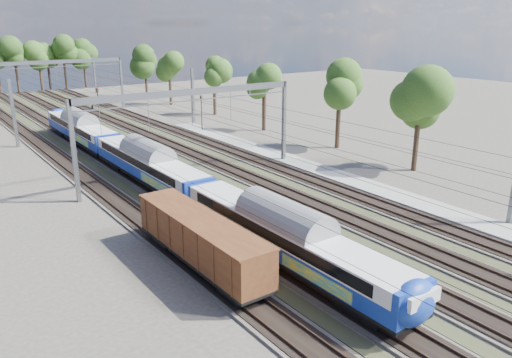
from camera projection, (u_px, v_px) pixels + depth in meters
ground at (464, 312)px, 27.06m from camera, size 220.00×220.00×0.00m
track_bed at (135, 149)px, 61.87m from camera, size 21.00×130.00×0.34m
platform at (351, 181)px, 49.20m from camera, size 3.00×70.00×0.30m
catenary at (111, 91)px, 66.12m from camera, size 25.65×130.00×9.00m
tree_belt at (54, 59)px, 101.09m from camera, size 40.24×99.94×11.68m
emu_train at (150, 161)px, 47.30m from camera, size 2.95×62.42×4.32m
freight_boxcar at (201, 239)px, 31.39m from camera, size 2.65×12.78×3.29m
worker at (92, 106)px, 88.99m from camera, size 0.62×0.77×1.85m
signal_near at (98, 101)px, 76.87m from camera, size 0.38×0.34×5.56m
signal_far at (201, 109)px, 70.95m from camera, size 0.36×0.33×5.22m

